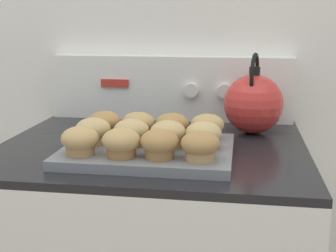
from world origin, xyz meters
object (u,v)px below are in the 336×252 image
tea_kettle (253,103)px  muffin_r2_c2 (172,126)px  muffin_r0_c3 (200,146)px  muffin_r2_c3 (207,127)px  muffin_r0_c2 (160,144)px  muffin_r1_c0 (93,131)px  muffin_r0_c0 (80,141)px  muffin_r1_c2 (168,134)px  muffin_r2_c0 (104,123)px  muffin_r0_c1 (121,143)px  muffin_r1_c3 (203,135)px  muffin_pan (148,151)px  muffin_r2_c1 (138,124)px  muffin_r1_c1 (131,132)px

tea_kettle → muffin_r2_c2: bearing=-139.1°
muffin_r0_c3 → muffin_r2_c3: bearing=89.5°
muffin_r0_c2 → muffin_r2_c3: bearing=63.3°
muffin_r1_c0 → muffin_r2_c2: bearing=25.6°
tea_kettle → muffin_r0_c0: bearing=-137.1°
muffin_r1_c2 → muffin_r2_c0: size_ratio=1.00×
muffin_r0_c1 → muffin_r1_c3: 0.19m
muffin_pan → muffin_r1_c0: muffin_r1_c0 is taller
muffin_r2_c1 → muffin_r2_c2: 0.08m
muffin_r0_c1 → muffin_r2_c0: (-0.09, 0.17, 0.00)m
muffin_r1_c1 → muffin_r2_c3: (0.17, 0.09, 0.00)m
muffin_r0_c2 → muffin_r1_c3: bearing=45.0°
muffin_r1_c1 → muffin_r2_c1: bearing=90.9°
muffin_r0_c1 → muffin_r2_c0: bearing=116.9°
muffin_pan → muffin_r1_c1: muffin_r1_c1 is taller
muffin_pan → muffin_r0_c3: size_ratio=4.71×
muffin_r1_c3 → muffin_r0_c2: bearing=-135.0°
muffin_r2_c3 → muffin_pan: bearing=-145.6°
muffin_r0_c1 → muffin_r1_c0: (-0.09, 0.09, 0.00)m
muffin_r2_c1 → muffin_r2_c3: 0.17m
muffin_r1_c2 → muffin_r0_c1: bearing=-134.0°
muffin_r0_c3 → muffin_r2_c2: (-0.08, 0.18, 0.00)m
muffin_pan → muffin_r1_c2: size_ratio=4.71×
muffin_r1_c2 → muffin_r2_c0: bearing=154.1°
muffin_pan → muffin_r2_c3: (0.13, 0.09, 0.04)m
muffin_r0_c1 → muffin_r2_c3: same height
muffin_r0_c0 → tea_kettle: tea_kettle is taller
muffin_r0_c1 → muffin_r1_c1: same height
muffin_r0_c0 → muffin_r0_c2: bearing=1.0°
muffin_r0_c0 → muffin_r2_c2: (0.17, 0.17, 0.00)m
muffin_r1_c2 → muffin_r2_c1: size_ratio=1.00×
muffin_r1_c3 → muffin_r2_c0: bearing=161.7°
muffin_r1_c0 → muffin_pan: bearing=-1.0°
muffin_r2_c2 → muffin_r0_c1: bearing=-115.5°
muffin_r0_c2 → muffin_r0_c3: (0.09, -0.00, 0.00)m
muffin_r0_c3 → muffin_r1_c1: (-0.17, 0.09, 0.00)m
muffin_r0_c1 → muffin_r1_c1: bearing=89.9°
muffin_r0_c2 → muffin_r2_c0: (-0.17, 0.17, 0.00)m
muffin_r1_c2 → muffin_r0_c0: bearing=-153.5°
muffin_r2_c2 → tea_kettle: size_ratio=0.37×
muffin_r1_c1 → muffin_r2_c1: 0.08m
muffin_r0_c1 → muffin_r2_c1: size_ratio=1.00×
muffin_r0_c2 → muffin_r0_c3: size_ratio=1.00×
muffin_r1_c2 → tea_kettle: (0.20, 0.26, 0.03)m
muffin_pan → muffin_r0_c2: (0.04, -0.09, 0.04)m
muffin_r0_c2 → tea_kettle: (0.20, 0.34, 0.03)m
muffin_r1_c1 → tea_kettle: size_ratio=0.37×
muffin_r0_c0 → muffin_r1_c3: (0.26, 0.09, 0.00)m
muffin_r0_c1 → muffin_r1_c0: size_ratio=1.00×
muffin_r0_c1 → muffin_r2_c3: bearing=46.3°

